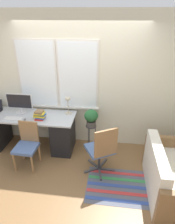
{
  "coord_description": "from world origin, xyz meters",
  "views": [
    {
      "loc": [
        0.63,
        -3.03,
        2.63
      ],
      "look_at": [
        0.21,
        0.17,
        1.01
      ],
      "focal_mm": 32.0,
      "sensor_mm": 36.0,
      "label": 1
    }
  ],
  "objects": [
    {
      "name": "wall_back_with_window",
      "position": [
        -0.02,
        0.75,
        1.35
      ],
      "size": [
        9.0,
        0.12,
        2.7
      ],
      "color": "beige",
      "rests_on": "ground_plane"
    },
    {
      "name": "desk",
      "position": [
        -1.05,
        0.33,
        0.41
      ],
      "size": [
        1.96,
        0.67,
        0.77
      ],
      "color": "#B2B7BC",
      "rests_on": "ground_plane"
    },
    {
      "name": "keyboard",
      "position": [
        -1.25,
        0.16,
        0.78
      ],
      "size": [
        0.34,
        0.14,
        0.02
      ],
      "color": "silver",
      "rests_on": "desk"
    },
    {
      "name": "floor_rug_striped",
      "position": [
        0.96,
        -0.54,
        0.0
      ],
      "size": [
        1.32,
        0.81,
        0.01
      ],
      "color": "#565B6B",
      "rests_on": "ground_plane"
    },
    {
      "name": "desk_lamp",
      "position": [
        -0.23,
        0.53,
        1.03
      ],
      "size": [
        0.14,
        0.14,
        0.37
      ],
      "color": "#BCB299",
      "rests_on": "desk"
    },
    {
      "name": "mouse",
      "position": [
        -1.0,
        0.14,
        0.78
      ],
      "size": [
        0.04,
        0.07,
        0.04
      ],
      "color": "slate",
      "rests_on": "desk"
    },
    {
      "name": "book_stack",
      "position": [
        -0.72,
        0.22,
        0.85
      ],
      "size": [
        0.23,
        0.17,
        0.18
      ],
      "color": "red",
      "rests_on": "desk"
    },
    {
      "name": "couch_loveseat",
      "position": [
        1.67,
        -0.54,
        0.29
      ],
      "size": [
        0.83,
        1.35,
        0.81
      ],
      "rotation": [
        0.0,
        0.0,
        1.57
      ],
      "color": "white",
      "rests_on": "ground_plane"
    },
    {
      "name": "office_chair_swivel",
      "position": [
        0.51,
        -0.24,
        0.51
      ],
      "size": [
        0.59,
        0.6,
        0.98
      ],
      "rotation": [
        0.0,
        0.0,
        3.66
      ],
      "color": "#47474C",
      "rests_on": "ground_plane"
    },
    {
      "name": "potted_plant",
      "position": [
        0.26,
        0.41,
        0.78
      ],
      "size": [
        0.27,
        0.27,
        0.35
      ],
      "color": "#514C47",
      "rests_on": "plant_stand"
    },
    {
      "name": "desk_chair_wooden",
      "position": [
        -0.87,
        -0.19,
        0.45
      ],
      "size": [
        0.41,
        0.42,
        0.85
      ],
      "rotation": [
        0.0,
        0.0,
        -0.04
      ],
      "color": "olive",
      "rests_on": "ground_plane"
    },
    {
      "name": "monitor",
      "position": [
        -1.21,
        0.44,
        0.99
      ],
      "size": [
        0.52,
        0.21,
        0.41
      ],
      "color": "silver",
      "rests_on": "desk"
    },
    {
      "name": "plant_stand",
      "position": [
        0.26,
        0.41,
        0.49
      ],
      "size": [
        0.21,
        0.21,
        0.58
      ],
      "color": "#333338",
      "rests_on": "ground_plane"
    },
    {
      "name": "ground_plane",
      "position": [
        0.0,
        0.0,
        0.0
      ],
      "size": [
        14.0,
        14.0,
        0.0
      ],
      "primitive_type": "plane",
      "color": "brown"
    }
  ]
}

